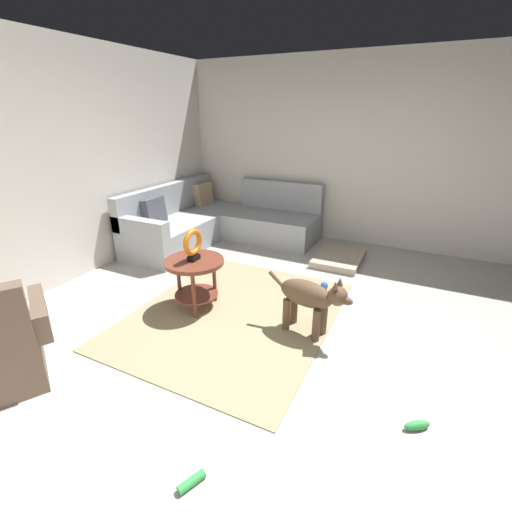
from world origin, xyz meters
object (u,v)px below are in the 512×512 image
(dog, at_px, (310,297))
(dog_toy_ball, at_px, (324,286))
(side_table, at_px, (195,271))
(dog_toy_bone, at_px, (417,425))
(dog_bed_mat, at_px, (339,258))
(dog_toy_rope, at_px, (191,482))
(sectional_couch, at_px, (218,223))
(torus_sculpture, at_px, (193,244))

(dog, xyz_separation_m, dog_toy_ball, (0.92, 0.11, -0.33))
(side_table, distance_m, dog_toy_bone, 2.32)
(dog, distance_m, dog_toy_bone, 1.27)
(dog_bed_mat, xyz_separation_m, dog, (-1.82, -0.16, 0.33))
(side_table, relative_size, dog_toy_rope, 3.70)
(side_table, height_order, dog_bed_mat, side_table)
(sectional_couch, distance_m, dog, 2.78)
(dog, bearing_deg, dog_toy_ball, -162.52)
(dog, relative_size, dog_toy_bone, 4.68)
(dog, bearing_deg, torus_sculpture, -76.61)
(torus_sculpture, bearing_deg, side_table, 0.00)
(torus_sculpture, relative_size, dog_toy_ball, 3.69)
(dog_bed_mat, relative_size, dog_toy_rope, 4.93)
(side_table, xyz_separation_m, dog_toy_ball, (0.98, -1.09, -0.37))
(sectional_couch, bearing_deg, dog, -130.89)
(dog_bed_mat, relative_size, dog_toy_ball, 9.06)
(torus_sculpture, xyz_separation_m, dog_bed_mat, (1.87, -1.04, -0.67))
(side_table, xyz_separation_m, dog_bed_mat, (1.87, -1.04, -0.37))
(sectional_couch, distance_m, dog_toy_bone, 4.00)
(dog_toy_rope, distance_m, dog_toy_bone, 1.45)
(sectional_couch, bearing_deg, dog_toy_rope, -150.37)
(dog_bed_mat, height_order, dog, dog)
(torus_sculpture, bearing_deg, dog_toy_bone, -106.81)
(side_table, distance_m, dog_toy_ball, 1.52)
(dog_bed_mat, bearing_deg, side_table, 150.87)
(sectional_couch, relative_size, side_table, 3.75)
(sectional_couch, xyz_separation_m, torus_sculpture, (-1.88, -0.90, 0.42))
(sectional_couch, xyz_separation_m, dog_toy_ball, (-0.90, -1.99, -0.24))
(dog_bed_mat, xyz_separation_m, dog_toy_rope, (-3.49, -0.05, -0.02))
(dog_toy_ball, xyz_separation_m, dog_toy_rope, (-2.60, 0.00, -0.02))
(sectional_couch, bearing_deg, dog_toy_bone, -129.47)
(torus_sculpture, relative_size, dog_toy_bone, 1.81)
(sectional_couch, height_order, dog_toy_bone, sectional_couch)
(torus_sculpture, distance_m, dog, 1.25)
(sectional_couch, xyz_separation_m, dog_bed_mat, (-0.01, -1.94, -0.24))
(dog, height_order, dog_toy_bone, dog)
(sectional_couch, relative_size, dog_toy_ball, 25.48)
(sectional_couch, bearing_deg, dog_toy_ball, -114.24)
(sectional_couch, relative_size, dog_toy_bone, 12.50)
(dog_toy_bone, bearing_deg, dog_toy_ball, 33.63)
(sectional_couch, relative_size, dog, 2.67)
(dog_toy_bone, bearing_deg, dog_bed_mat, 24.27)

